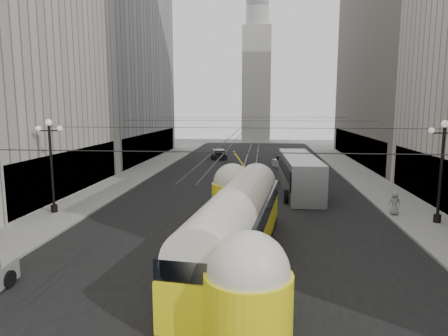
# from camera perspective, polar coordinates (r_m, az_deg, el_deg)

# --- Properties ---
(road) EXTENTS (20.00, 85.00, 0.02)m
(road) POSITION_cam_1_polar(r_m,az_deg,el_deg) (40.63, 3.21, -1.70)
(road) COLOR black
(road) RESTS_ON ground
(sidewalk_left) EXTENTS (4.00, 72.00, 0.15)m
(sidewalk_left) POSITION_cam_1_polar(r_m,az_deg,el_deg) (46.11, -11.66, -0.54)
(sidewalk_left) COLOR gray
(sidewalk_left) RESTS_ON ground
(sidewalk_right) EXTENTS (4.00, 72.00, 0.15)m
(sidewalk_right) POSITION_cam_1_polar(r_m,az_deg,el_deg) (45.22, 18.79, -1.00)
(sidewalk_right) COLOR gray
(sidewalk_right) RESTS_ON ground
(rail_left) EXTENTS (0.12, 85.00, 0.04)m
(rail_left) POSITION_cam_1_polar(r_m,az_deg,el_deg) (40.67, 2.15, -1.69)
(rail_left) COLOR gray
(rail_left) RESTS_ON ground
(rail_right) EXTENTS (0.12, 85.00, 0.04)m
(rail_right) POSITION_cam_1_polar(r_m,az_deg,el_deg) (40.60, 4.27, -1.72)
(rail_right) COLOR gray
(rail_right) RESTS_ON ground
(building_left_far) EXTENTS (12.60, 28.60, 28.60)m
(building_left_far) POSITION_cam_1_polar(r_m,az_deg,el_deg) (59.94, -16.14, 15.04)
(building_left_far) COLOR #999999
(building_left_far) RESTS_ON ground
(building_right_far) EXTENTS (12.60, 32.60, 32.60)m
(building_right_far) POSITION_cam_1_polar(r_m,az_deg,el_deg) (59.07, 24.76, 16.66)
(building_right_far) COLOR #514C47
(building_right_far) RESTS_ON ground
(distant_tower) EXTENTS (6.00, 6.00, 31.36)m
(distant_tower) POSITION_cam_1_polar(r_m,az_deg,el_deg) (87.79, 4.69, 13.63)
(distant_tower) COLOR #B2AFA8
(distant_tower) RESTS_ON ground
(lamppost_left_mid) EXTENTS (1.86, 0.44, 6.37)m
(lamppost_left_mid) POSITION_cam_1_polar(r_m,az_deg,el_deg) (29.39, -23.47, 1.00)
(lamppost_left_mid) COLOR black
(lamppost_left_mid) RESTS_ON sidewalk_left
(lamppost_right_mid) EXTENTS (1.86, 0.44, 6.37)m
(lamppost_right_mid) POSITION_cam_1_polar(r_m,az_deg,el_deg) (27.90, 28.65, 0.29)
(lamppost_right_mid) COLOR black
(lamppost_right_mid) RESTS_ON sidewalk_right
(catenary) EXTENTS (25.00, 72.00, 0.23)m
(catenary) POSITION_cam_1_polar(r_m,az_deg,el_deg) (38.98, 3.39, 6.56)
(catenary) COLOR black
(catenary) RESTS_ON ground
(streetcar) EXTENTS (4.31, 16.96, 3.74)m
(streetcar) POSITION_cam_1_polar(r_m,az_deg,el_deg) (19.21, 1.92, -7.87)
(streetcar) COLOR #FFF016
(streetcar) RESTS_ON ground
(city_bus) EXTENTS (3.06, 12.52, 3.16)m
(city_bus) POSITION_cam_1_polar(r_m,az_deg,el_deg) (35.09, 10.66, -0.62)
(city_bus) COLOR gray
(city_bus) RESTS_ON ground
(sedan_white_far) EXTENTS (3.84, 5.31, 1.55)m
(sedan_white_far) POSITION_cam_1_polar(r_m,az_deg,el_deg) (48.11, 9.17, 0.66)
(sedan_white_far) COLOR silver
(sedan_white_far) RESTS_ON ground
(sedan_dark_far) EXTENTS (2.80, 4.46, 1.31)m
(sedan_dark_far) POSITION_cam_1_polar(r_m,az_deg,el_deg) (57.22, -0.74, 1.92)
(sedan_dark_far) COLOR black
(sedan_dark_far) RESTS_ON ground
(pedestrian_sidewalk_right) EXTENTS (0.77, 0.47, 1.57)m
(pedestrian_sidewalk_right) POSITION_cam_1_polar(r_m,az_deg,el_deg) (29.16, 23.20, -4.65)
(pedestrian_sidewalk_right) COLOR gray
(pedestrian_sidewalk_right) RESTS_ON sidewalk_right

